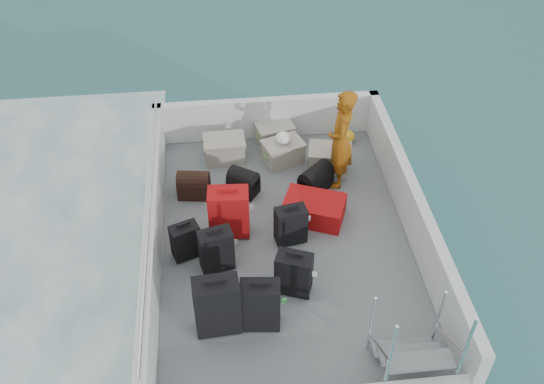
{
  "coord_description": "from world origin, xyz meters",
  "views": [
    {
      "loc": [
        -0.79,
        -5.67,
        6.54
      ],
      "look_at": [
        -0.12,
        0.57,
        1.0
      ],
      "focal_mm": 40.0,
      "sensor_mm": 36.0,
      "label": 1
    }
  ],
  "objects_px": {
    "suitcase_7": "(291,226)",
    "suitcase_2": "(186,242)",
    "crate_0": "(225,150)",
    "crate_1": "(275,135)",
    "suitcase_3": "(260,306)",
    "suitcase_0": "(217,306)",
    "suitcase_1": "(216,251)",
    "crate_2": "(283,153)",
    "passenger": "(341,140)",
    "crate_3": "(329,160)",
    "suitcase_6": "(294,274)",
    "suitcase_8": "(314,209)",
    "suitcase_5": "(229,213)"
  },
  "relations": [
    {
      "from": "crate_2",
      "to": "suitcase_1",
      "type": "bearing_deg",
      "value": -117.85
    },
    {
      "from": "crate_2",
      "to": "passenger",
      "type": "relative_size",
      "value": 0.36
    },
    {
      "from": "suitcase_6",
      "to": "passenger",
      "type": "bearing_deg",
      "value": 86.2
    },
    {
      "from": "suitcase_6",
      "to": "suitcase_8",
      "type": "xyz_separation_m",
      "value": [
        0.46,
        1.27,
        -0.14
      ]
    },
    {
      "from": "suitcase_0",
      "to": "passenger",
      "type": "bearing_deg",
      "value": 49.17
    },
    {
      "from": "suitcase_5",
      "to": "crate_0",
      "type": "height_order",
      "value": "suitcase_5"
    },
    {
      "from": "crate_1",
      "to": "crate_3",
      "type": "height_order",
      "value": "crate_3"
    },
    {
      "from": "suitcase_1",
      "to": "passenger",
      "type": "relative_size",
      "value": 0.4
    },
    {
      "from": "crate_3",
      "to": "suitcase_3",
      "type": "bearing_deg",
      "value": -115.37
    },
    {
      "from": "suitcase_0",
      "to": "suitcase_1",
      "type": "height_order",
      "value": "suitcase_0"
    },
    {
      "from": "suitcase_3",
      "to": "crate_0",
      "type": "relative_size",
      "value": 1.17
    },
    {
      "from": "suitcase_1",
      "to": "suitcase_3",
      "type": "xyz_separation_m",
      "value": [
        0.47,
        -0.95,
        0.03
      ]
    },
    {
      "from": "crate_0",
      "to": "crate_1",
      "type": "distance_m",
      "value": 0.89
    },
    {
      "from": "suitcase_0",
      "to": "suitcase_7",
      "type": "distance_m",
      "value": 1.67
    },
    {
      "from": "suitcase_6",
      "to": "passenger",
      "type": "xyz_separation_m",
      "value": [
        0.93,
        2.0,
        0.48
      ]
    },
    {
      "from": "suitcase_3",
      "to": "crate_0",
      "type": "distance_m",
      "value": 3.22
    },
    {
      "from": "suitcase_7",
      "to": "suitcase_2",
      "type": "bearing_deg",
      "value": 174.62
    },
    {
      "from": "suitcase_0",
      "to": "suitcase_8",
      "type": "xyz_separation_m",
      "value": [
        1.4,
        1.74,
        -0.24
      ]
    },
    {
      "from": "suitcase_2",
      "to": "suitcase_3",
      "type": "relative_size",
      "value": 0.76
    },
    {
      "from": "suitcase_0",
      "to": "suitcase_2",
      "type": "relative_size",
      "value": 1.52
    },
    {
      "from": "crate_2",
      "to": "suitcase_8",
      "type": "bearing_deg",
      "value": -77.97
    },
    {
      "from": "suitcase_6",
      "to": "crate_2",
      "type": "bearing_deg",
      "value": 107.19
    },
    {
      "from": "suitcase_1",
      "to": "crate_0",
      "type": "height_order",
      "value": "suitcase_1"
    },
    {
      "from": "passenger",
      "to": "suitcase_2",
      "type": "bearing_deg",
      "value": -47.21
    },
    {
      "from": "crate_2",
      "to": "crate_3",
      "type": "distance_m",
      "value": 0.73
    },
    {
      "from": "suitcase_5",
      "to": "suitcase_7",
      "type": "xyz_separation_m",
      "value": [
        0.8,
        -0.25,
        -0.08
      ]
    },
    {
      "from": "suitcase_8",
      "to": "crate_1",
      "type": "bearing_deg",
      "value": 32.94
    },
    {
      "from": "suitcase_2",
      "to": "suitcase_5",
      "type": "bearing_deg",
      "value": 11.68
    },
    {
      "from": "crate_2",
      "to": "passenger",
      "type": "xyz_separation_m",
      "value": [
        0.75,
        -0.57,
        0.61
      ]
    },
    {
      "from": "suitcase_7",
      "to": "passenger",
      "type": "bearing_deg",
      "value": 42.71
    },
    {
      "from": "suitcase_7",
      "to": "suitcase_8",
      "type": "distance_m",
      "value": 0.58
    },
    {
      "from": "crate_1",
      "to": "passenger",
      "type": "xyz_separation_m",
      "value": [
        0.83,
        -1.06,
        0.62
      ]
    },
    {
      "from": "suitcase_2",
      "to": "suitcase_7",
      "type": "xyz_separation_m",
      "value": [
        1.39,
        0.12,
        0.02
      ]
    },
    {
      "from": "crate_0",
      "to": "crate_3",
      "type": "distance_m",
      "value": 1.64
    },
    {
      "from": "crate_1",
      "to": "crate_3",
      "type": "bearing_deg",
      "value": -45.24
    },
    {
      "from": "passenger",
      "to": "suitcase_3",
      "type": "bearing_deg",
      "value": -16.11
    },
    {
      "from": "crate_2",
      "to": "crate_0",
      "type": "bearing_deg",
      "value": 169.63
    },
    {
      "from": "crate_0",
      "to": "crate_2",
      "type": "bearing_deg",
      "value": -10.37
    },
    {
      "from": "crate_1",
      "to": "suitcase_3",
      "type": "bearing_deg",
      "value": -99.02
    },
    {
      "from": "suitcase_2",
      "to": "crate_0",
      "type": "height_order",
      "value": "suitcase_2"
    },
    {
      "from": "suitcase_1",
      "to": "crate_2",
      "type": "relative_size",
      "value": 1.12
    },
    {
      "from": "suitcase_1",
      "to": "suitcase_3",
      "type": "relative_size",
      "value": 0.9
    },
    {
      "from": "crate_0",
      "to": "crate_1",
      "type": "relative_size",
      "value": 1.09
    },
    {
      "from": "crate_3",
      "to": "crate_1",
      "type": "bearing_deg",
      "value": 134.76
    },
    {
      "from": "suitcase_0",
      "to": "passenger",
      "type": "relative_size",
      "value": 0.51
    },
    {
      "from": "suitcase_8",
      "to": "crate_3",
      "type": "relative_size",
      "value": 1.36
    },
    {
      "from": "passenger",
      "to": "crate_0",
      "type": "bearing_deg",
      "value": -100.67
    },
    {
      "from": "suitcase_0",
      "to": "crate_2",
      "type": "bearing_deg",
      "value": 66.06
    },
    {
      "from": "suitcase_3",
      "to": "crate_1",
      "type": "xyz_separation_m",
      "value": [
        0.56,
        3.54,
        -0.18
      ]
    },
    {
      "from": "suitcase_5",
      "to": "suitcase_8",
      "type": "bearing_deg",
      "value": 12.23
    }
  ]
}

